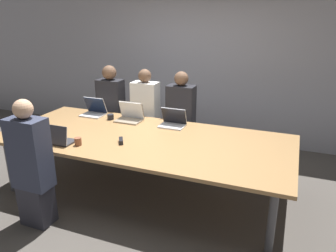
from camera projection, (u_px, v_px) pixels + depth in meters
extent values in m
plane|color=#4C4742|center=(145.00, 191.00, 4.26)|extent=(24.00, 24.00, 0.00)
cube|color=#9999A3|center=(197.00, 61.00, 5.74)|extent=(12.00, 0.06, 2.80)
cube|color=#9E7547|center=(143.00, 139.00, 4.01)|extent=(3.58, 1.54, 0.04)
cylinder|color=#4C4C51|center=(10.00, 165.00, 4.17)|extent=(0.08, 0.08, 0.72)
cylinder|color=#4C4C51|center=(272.00, 221.00, 3.06)|extent=(0.08, 0.08, 0.72)
cylinder|color=#4C4C51|center=(69.00, 135.00, 5.21)|extent=(0.08, 0.08, 0.72)
cylinder|color=#4C4C51|center=(280.00, 168.00, 4.10)|extent=(0.08, 0.08, 0.72)
cube|color=silver|center=(93.00, 115.00, 4.84)|extent=(0.33, 0.26, 0.02)
cube|color=silver|center=(96.00, 105.00, 4.87)|extent=(0.33, 0.11, 0.24)
cube|color=#0F1933|center=(95.00, 105.00, 4.86)|extent=(0.33, 0.11, 0.24)
cube|color=#2D2D38|center=(113.00, 138.00, 5.43)|extent=(0.32, 0.24, 0.45)
cube|color=#232328|center=(111.00, 103.00, 5.23)|extent=(0.40, 0.24, 0.76)
sphere|color=brown|center=(109.00, 73.00, 5.07)|extent=(0.22, 0.22, 0.22)
cube|color=gray|center=(129.00, 121.00, 4.58)|extent=(0.35, 0.25, 0.02)
cube|color=gray|center=(132.00, 110.00, 4.63)|extent=(0.36, 0.08, 0.25)
cube|color=silver|center=(131.00, 110.00, 4.62)|extent=(0.35, 0.08, 0.24)
cube|color=#2D2D38|center=(146.00, 143.00, 5.24)|extent=(0.32, 0.24, 0.45)
cube|color=silver|center=(145.00, 107.00, 5.04)|extent=(0.40, 0.24, 0.76)
sphere|color=brown|center=(145.00, 76.00, 4.88)|extent=(0.20, 0.20, 0.20)
cylinder|color=#232328|center=(111.00, 117.00, 4.66)|extent=(0.09, 0.09, 0.08)
cube|color=silver|center=(172.00, 126.00, 4.37)|extent=(0.33, 0.23, 0.02)
cube|color=silver|center=(174.00, 116.00, 4.40)|extent=(0.34, 0.10, 0.22)
cube|color=black|center=(174.00, 116.00, 4.39)|extent=(0.33, 0.10, 0.22)
cube|color=#2D2D38|center=(180.00, 148.00, 5.02)|extent=(0.32, 0.24, 0.45)
cube|color=#232328|center=(181.00, 111.00, 4.82)|extent=(0.40, 0.24, 0.76)
sphere|color=brown|center=(181.00, 79.00, 4.66)|extent=(0.20, 0.20, 0.20)
cube|color=#333338|center=(62.00, 141.00, 3.85)|extent=(0.30, 0.21, 0.02)
cube|color=#333338|center=(55.00, 135.00, 3.72)|extent=(0.31, 0.05, 0.22)
cube|color=silver|center=(56.00, 135.00, 3.73)|extent=(0.30, 0.05, 0.21)
cube|color=#2D2D38|center=(37.00, 204.00, 3.57)|extent=(0.32, 0.24, 0.45)
cube|color=#33384C|center=(30.00, 154.00, 3.37)|extent=(0.40, 0.24, 0.76)
sphere|color=tan|center=(23.00, 109.00, 3.21)|extent=(0.20, 0.20, 0.20)
cylinder|color=brown|center=(78.00, 142.00, 3.75)|extent=(0.08, 0.08, 0.09)
cube|color=black|center=(121.00, 141.00, 3.83)|extent=(0.12, 0.15, 0.05)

